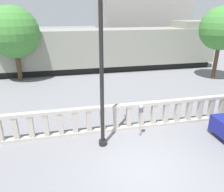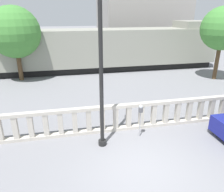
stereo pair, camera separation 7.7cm
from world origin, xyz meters
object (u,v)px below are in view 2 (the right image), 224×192
object	(u,v)px
lamppost	(101,48)
tree_right	(223,29)
train_near	(83,50)
parking_meter	(141,111)
tree_left	(14,32)

from	to	relation	value
lamppost	tree_right	xyz separation A→B (m)	(10.03, 7.09, -0.01)
train_near	tree_right	xyz separation A→B (m)	(9.61, -4.71, 1.89)
parking_meter	train_near	size ratio (longest dim) A/B	0.06
lamppost	train_near	world-z (taller)	lamppost
parking_meter	train_near	world-z (taller)	train_near
train_near	lamppost	bearing A→B (deg)	-92.01
lamppost	tree_right	distance (m)	12.28
parking_meter	train_near	distance (m)	11.60
lamppost	tree_right	bearing A→B (deg)	35.27
train_near	tree_left	world-z (taller)	tree_left
lamppost	train_near	distance (m)	11.96
lamppost	tree_left	bearing A→B (deg)	114.63
parking_meter	tree_right	size ratio (longest dim) A/B	0.27
tree_right	tree_left	bearing A→B (deg)	168.97
train_near	tree_right	bearing A→B (deg)	-26.10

